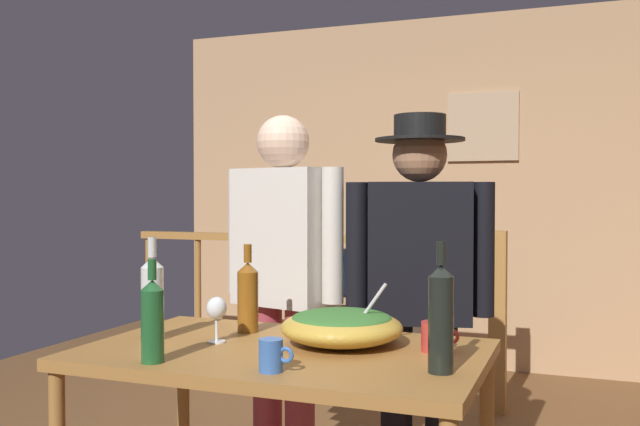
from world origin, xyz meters
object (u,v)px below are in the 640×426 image
object	(u,v)px
salad_bowl	(342,325)
wine_bottle_dark	(441,317)
flat_screen_tv	(372,275)
tv_console	(373,340)
person_standing_right	(419,279)
wine_glass	(217,310)
wine_bottle_clear	(152,297)
wine_bottle_amber	(248,296)
person_standing_left	(283,270)
wine_bottle_green	(152,319)
framed_picture	(483,127)
stair_railing	(365,297)
serving_table	(283,373)
mug_red	(435,337)
mug_blue	(272,355)

from	to	relation	value
salad_bowl	wine_bottle_dark	bearing A→B (deg)	-32.65
flat_screen_tv	tv_console	bearing A→B (deg)	90.00
person_standing_right	salad_bowl	bearing A→B (deg)	61.67
wine_glass	wine_bottle_dark	distance (m)	0.81
wine_bottle_clear	wine_bottle_amber	distance (m)	0.35
person_standing_left	person_standing_right	distance (m)	0.60
wine_bottle_green	wine_bottle_clear	bearing A→B (deg)	124.56
wine_bottle_dark	framed_picture	bearing A→B (deg)	95.80
wine_bottle_green	stair_railing	bearing A→B (deg)	92.30
wine_bottle_amber	person_standing_left	xyz separation A→B (m)	(-0.07, 0.47, 0.05)
salad_bowl	person_standing_left	bearing A→B (deg)	129.73
flat_screen_tv	wine_bottle_dark	xyz separation A→B (m)	(1.11, -3.02, 0.26)
flat_screen_tv	person_standing_left	world-z (taller)	person_standing_left
wine_bottle_clear	wine_bottle_green	size ratio (longest dim) A/B	1.14
person_standing_left	serving_table	bearing A→B (deg)	128.28
stair_railing	wine_bottle_dark	xyz separation A→B (m)	(0.94, -2.31, 0.31)
mug_red	person_standing_right	size ratio (longest dim) A/B	0.08
stair_railing	person_standing_left	xyz separation A→B (m)	(0.09, -1.50, 0.33)
wine_glass	wine_bottle_clear	xyz separation A→B (m)	(-0.24, -0.04, 0.04)
wine_bottle_amber	wine_bottle_clear	bearing A→B (deg)	-136.49
salad_bowl	wine_glass	xyz separation A→B (m)	(-0.41, -0.12, 0.04)
wine_bottle_amber	wine_glass	bearing A→B (deg)	-94.63
tv_console	salad_bowl	world-z (taller)	salad_bowl
stair_railing	wine_bottle_amber	size ratio (longest dim) A/B	7.91
salad_bowl	mug_red	xyz separation A→B (m)	(0.32, 0.01, -0.02)
wine_bottle_clear	mug_red	size ratio (longest dim) A/B	2.91
framed_picture	person_standing_right	distance (m)	2.68
mug_red	framed_picture	bearing A→B (deg)	95.03
tv_console	wine_bottle_clear	world-z (taller)	wine_bottle_clear
tv_console	person_standing_right	xyz separation A→B (m)	(0.86, -2.25, 0.76)
serving_table	person_standing_left	size ratio (longest dim) A/B	0.79
wine_bottle_dark	wine_bottle_amber	xyz separation A→B (m)	(-0.78, 0.33, -0.03)
wine_bottle_green	tv_console	bearing A→B (deg)	94.71
wine_bottle_amber	person_standing_right	size ratio (longest dim) A/B	0.20
framed_picture	wine_bottle_dark	xyz separation A→B (m)	(0.34, -3.34, -0.86)
framed_picture	wine_bottle_dark	distance (m)	3.47
serving_table	wine_glass	xyz separation A→B (m)	(-0.25, 0.00, 0.19)
flat_screen_tv	salad_bowl	xyz separation A→B (m)	(0.72, -2.77, 0.16)
wine_bottle_dark	wine_bottle_clear	bearing A→B (deg)	174.92
stair_railing	serving_table	world-z (taller)	stair_railing
mug_red	person_standing_right	distance (m)	0.58
flat_screen_tv	serving_table	distance (m)	2.95
wine_bottle_dark	mug_blue	world-z (taller)	wine_bottle_dark
mug_red	person_standing_right	world-z (taller)	person_standing_right
flat_screen_tv	wine_bottle_clear	distance (m)	2.94
mug_red	stair_railing	bearing A→B (deg)	113.04
wine_bottle_clear	person_standing_left	world-z (taller)	person_standing_left
tv_console	wine_bottle_dark	size ratio (longest dim) A/B	2.39
framed_picture	salad_bowl	xyz separation A→B (m)	(-0.04, -3.09, -0.95)
stair_railing	wine_bottle_green	world-z (taller)	wine_bottle_green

